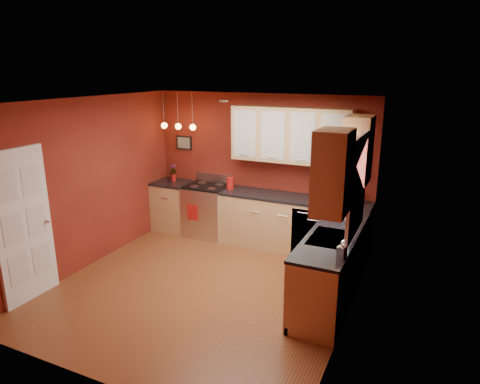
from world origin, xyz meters
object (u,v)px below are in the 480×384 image
at_px(sink, 331,239).
at_px(soap_pump, 342,249).
at_px(red_canister, 230,183).
at_px(coffee_maker, 350,195).
at_px(gas_range, 207,210).

distance_m(sink, soap_pump, 0.61).
xyz_separation_m(sink, soap_pump, (0.25, -0.54, 0.13)).
height_order(sink, soap_pump, sink).
distance_m(red_canister, coffee_maker, 2.08).
bearing_deg(red_canister, soap_pump, -40.43).
bearing_deg(sink, red_canister, 145.08).
distance_m(coffee_maker, soap_pump, 2.15).
height_order(red_canister, soap_pump, red_canister).
bearing_deg(coffee_maker, sink, -86.14).
bearing_deg(red_canister, coffee_maker, 2.35).
xyz_separation_m(gas_range, sink, (2.62, -1.50, 0.43)).
bearing_deg(coffee_maker, soap_pump, -80.18).
height_order(gas_range, coffee_maker, coffee_maker).
height_order(gas_range, soap_pump, soap_pump).
xyz_separation_m(red_canister, coffee_maker, (2.08, 0.09, 0.02)).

